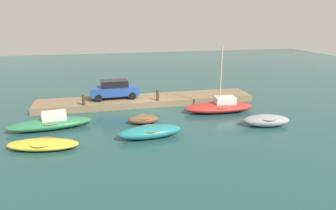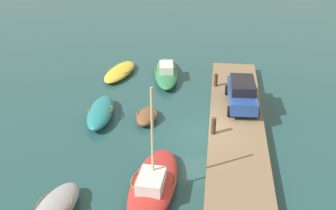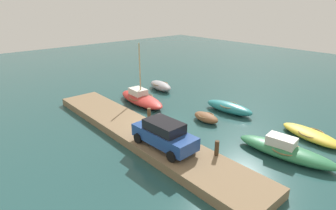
{
  "view_description": "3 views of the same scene",
  "coord_description": "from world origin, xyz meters",
  "views": [
    {
      "loc": [
        4.38,
        25.24,
        7.74
      ],
      "look_at": [
        -1.05,
        2.17,
        0.91
      ],
      "focal_mm": 33.41,
      "sensor_mm": 36.0,
      "label": 1
    },
    {
      "loc": [
        -20.69,
        -0.44,
        12.72
      ],
      "look_at": [
        1.25,
        2.22,
        1.12
      ],
      "focal_mm": 44.84,
      "sensor_mm": 36.0,
      "label": 2
    },
    {
      "loc": [
        13.96,
        -11.59,
        8.76
      ],
      "look_at": [
        -1.49,
        1.91,
        0.99
      ],
      "focal_mm": 29.59,
      "sensor_mm": 36.0,
      "label": 3
    }
  ],
  "objects": [
    {
      "name": "rowboat_yellow",
      "position": [
        7.72,
        6.66,
        0.29
      ],
      "size": [
        4.5,
        2.39,
        0.57
      ],
      "rotation": [
        0.0,
        0.0,
        -0.2
      ],
      "color": "gold",
      "rests_on": "ground_plane"
    },
    {
      "name": "motorboat_green",
      "position": [
        7.68,
        3.13,
        0.44
      ],
      "size": [
        5.94,
        2.45,
        1.23
      ],
      "rotation": [
        0.0,
        0.0,
        0.14
      ],
      "color": "#2D7A4C",
      "rests_on": "ground_plane"
    },
    {
      "name": "rowboat_teal",
      "position": [
        1.13,
        6.37,
        0.42
      ],
      "size": [
        4.37,
        1.8,
        0.82
      ],
      "rotation": [
        0.0,
        0.0,
        0.08
      ],
      "color": "teal",
      "rests_on": "ground_plane"
    },
    {
      "name": "mooring_post_west",
      "position": [
        -0.77,
        -0.54,
        1.06
      ],
      "size": [
        0.26,
        0.26,
        0.99
      ],
      "primitive_type": "cylinder",
      "color": "#47331E",
      "rests_on": "dock_platform"
    },
    {
      "name": "dinghy_brown",
      "position": [
        1.14,
        3.51,
        0.33
      ],
      "size": [
        2.33,
        1.31,
        0.65
      ],
      "rotation": [
        0.0,
        0.0,
        -0.06
      ],
      "color": "brown",
      "rests_on": "ground_plane"
    },
    {
      "name": "mooring_post_mid_west",
      "position": [
        5.48,
        -0.54,
        1.0
      ],
      "size": [
        0.25,
        0.25,
        0.88
      ],
      "primitive_type": "cylinder",
      "color": "#47331E",
      "rests_on": "dock_platform"
    },
    {
      "name": "ground_plane",
      "position": [
        0.0,
        0.0,
        0.0
      ],
      "size": [
        84.0,
        84.0,
        0.0
      ],
      "primitive_type": "plane",
      "color": "#234C4C"
    },
    {
      "name": "parked_car",
      "position": [
        2.83,
        -2.17,
        1.42
      ],
      "size": [
        4.25,
        2.0,
        1.66
      ],
      "rotation": [
        0.0,
        0.0,
        0.04
      ],
      "color": "#234793",
      "rests_on": "dock_platform"
    },
    {
      "name": "dock_platform",
      "position": [
        0.0,
        -1.86,
        0.28
      ],
      "size": [
        19.37,
        3.14,
        0.56
      ],
      "primitive_type": "cube",
      "color": "#846B4C",
      "rests_on": "ground_plane"
    },
    {
      "name": "sailboat_red",
      "position": [
        -5.44,
        2.09,
        0.48
      ],
      "size": [
        5.94,
        2.37,
        5.41
      ],
      "rotation": [
        0.0,
        0.0,
        -0.05
      ],
      "color": "#B72D28",
      "rests_on": "ground_plane"
    },
    {
      "name": "rowboat_grey",
      "position": [
        -7.44,
        6.06,
        0.42
      ],
      "size": [
        3.56,
        2.02,
        0.83
      ],
      "rotation": [
        0.0,
        0.0,
        -0.17
      ],
      "color": "#939399",
      "rests_on": "ground_plane"
    }
  ]
}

